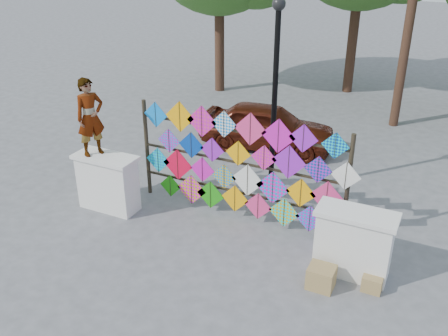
{
  "coord_description": "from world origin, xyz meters",
  "views": [
    {
      "loc": [
        3.85,
        -7.85,
        5.69
      ],
      "look_at": [
        -0.24,
        0.6,
        1.16
      ],
      "focal_mm": 40.0,
      "sensor_mm": 36.0,
      "label": 1
    }
  ],
  "objects_px": {
    "sedan": "(267,126)",
    "lamppost": "(275,83)",
    "vendor_woman": "(90,117)",
    "kite_rack": "(242,167)"
  },
  "relations": [
    {
      "from": "sedan",
      "to": "lamppost",
      "type": "height_order",
      "value": "lamppost"
    },
    {
      "from": "vendor_woman",
      "to": "lamppost",
      "type": "distance_m",
      "value": 3.98
    },
    {
      "from": "vendor_woman",
      "to": "lamppost",
      "type": "relative_size",
      "value": 0.38
    },
    {
      "from": "sedan",
      "to": "lamppost",
      "type": "xyz_separation_m",
      "value": [
        1.09,
        -2.53,
        2.05
      ]
    },
    {
      "from": "vendor_woman",
      "to": "sedan",
      "type": "height_order",
      "value": "vendor_woman"
    },
    {
      "from": "kite_rack",
      "to": "vendor_woman",
      "type": "height_order",
      "value": "vendor_woman"
    },
    {
      "from": "sedan",
      "to": "lamppost",
      "type": "bearing_deg",
      "value": -162.57
    },
    {
      "from": "sedan",
      "to": "kite_rack",
      "type": "bearing_deg",
      "value": -172.64
    },
    {
      "from": "kite_rack",
      "to": "vendor_woman",
      "type": "distance_m",
      "value": 3.34
    },
    {
      "from": "kite_rack",
      "to": "sedan",
      "type": "height_order",
      "value": "kite_rack"
    }
  ]
}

